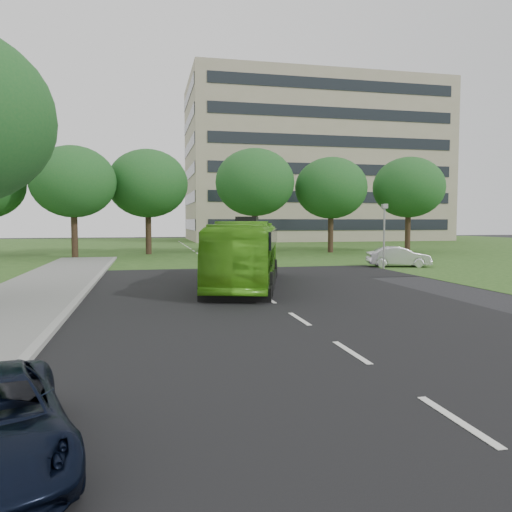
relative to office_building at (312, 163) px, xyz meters
The scene contains 11 objects.
ground 66.91m from the office_building, 109.51° to the right, with size 160.00×160.00×0.00m, color black.
street_surfaces 46.81m from the office_building, 119.67° to the right, with size 120.00×120.00×0.15m.
office_building is the anchor object (origin of this frame).
tree_park_a 48.19m from the office_building, 132.67° to the right, with size 6.90×6.90×9.17m.
tree_park_b 41.95m from the office_building, 129.52° to the right, with size 7.24×7.24×9.49m.
tree_park_c 37.81m from the office_building, 116.72° to the right, with size 7.28×7.28×9.67m.
tree_park_d 34.98m from the office_building, 105.64° to the right, with size 6.89×6.89×9.11m.
tree_park_e 33.94m from the office_building, 92.18° to the right, with size 6.98×6.98×9.31m.
bus 60.94m from the office_building, 111.58° to the right, with size 2.53×10.82×3.02m, color #469C17.
sedan 50.90m from the office_building, 102.04° to the right, with size 1.42×4.06×1.34m, color silver.
camera_pole 51.94m from the office_building, 103.56° to the right, with size 0.41×0.38×4.09m.
Camera 1 is at (-4.52, -16.51, 3.01)m, focal length 35.00 mm.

